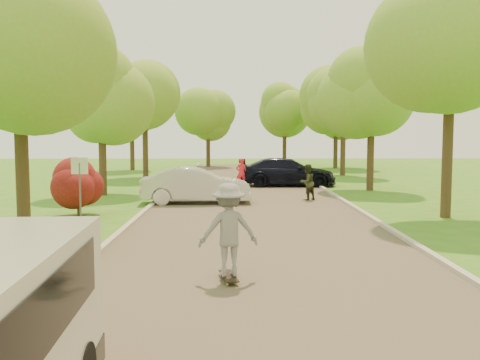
{
  "coord_description": "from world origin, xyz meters",
  "views": [
    {
      "loc": [
        -0.69,
        -13.66,
        2.96
      ],
      "look_at": [
        -0.48,
        5.42,
        1.3
      ],
      "focal_mm": 40.0,
      "sensor_mm": 36.0,
      "label": 1
    }
  ],
  "objects_px": {
    "street_sign": "(80,176)",
    "dark_sedan": "(287,172)",
    "longboard": "(229,276)",
    "person_olive": "(307,182)",
    "person_striped": "(241,173)",
    "skateboarder": "(228,230)",
    "silver_sedan": "(196,185)"
  },
  "relations": [
    {
      "from": "dark_sedan",
      "to": "person_olive",
      "type": "height_order",
      "value": "person_olive"
    },
    {
      "from": "longboard",
      "to": "person_olive",
      "type": "xyz_separation_m",
      "value": [
        3.36,
        13.01,
        0.7
      ]
    },
    {
      "from": "skateboarder",
      "to": "person_olive",
      "type": "bearing_deg",
      "value": -114.91
    },
    {
      "from": "dark_sedan",
      "to": "longboard",
      "type": "bearing_deg",
      "value": 172.14
    },
    {
      "from": "street_sign",
      "to": "skateboarder",
      "type": "bearing_deg",
      "value": -55.06
    },
    {
      "from": "longboard",
      "to": "skateboarder",
      "type": "bearing_deg",
      "value": 65.51
    },
    {
      "from": "dark_sedan",
      "to": "skateboarder",
      "type": "bearing_deg",
      "value": 172.14
    },
    {
      "from": "longboard",
      "to": "dark_sedan",
      "type": "bearing_deg",
      "value": -109.49
    },
    {
      "from": "longboard",
      "to": "person_olive",
      "type": "bearing_deg",
      "value": -114.91
    },
    {
      "from": "skateboarder",
      "to": "person_striped",
      "type": "bearing_deg",
      "value": -102.04
    },
    {
      "from": "skateboarder",
      "to": "person_striped",
      "type": "height_order",
      "value": "skateboarder"
    },
    {
      "from": "dark_sedan",
      "to": "skateboarder",
      "type": "distance_m",
      "value": 19.77
    },
    {
      "from": "dark_sedan",
      "to": "skateboarder",
      "type": "height_order",
      "value": "skateboarder"
    },
    {
      "from": "person_striped",
      "to": "person_olive",
      "type": "distance_m",
      "value": 6.35
    },
    {
      "from": "longboard",
      "to": "skateboarder",
      "type": "height_order",
      "value": "skateboarder"
    },
    {
      "from": "street_sign",
      "to": "silver_sedan",
      "type": "distance_m",
      "value": 6.09
    },
    {
      "from": "person_striped",
      "to": "person_olive",
      "type": "bearing_deg",
      "value": 112.28
    },
    {
      "from": "street_sign",
      "to": "longboard",
      "type": "bearing_deg",
      "value": -55.06
    },
    {
      "from": "street_sign",
      "to": "dark_sedan",
      "type": "distance_m",
      "value": 14.81
    },
    {
      "from": "skateboarder",
      "to": "person_olive",
      "type": "distance_m",
      "value": 13.44
    },
    {
      "from": "street_sign",
      "to": "longboard",
      "type": "xyz_separation_m",
      "value": [
        4.99,
        -7.15,
        -1.46
      ]
    },
    {
      "from": "longboard",
      "to": "person_olive",
      "type": "distance_m",
      "value": 13.45
    },
    {
      "from": "street_sign",
      "to": "person_striped",
      "type": "xyz_separation_m",
      "value": [
        5.51,
        11.55,
        -0.76
      ]
    },
    {
      "from": "longboard",
      "to": "person_olive",
      "type": "height_order",
      "value": "person_olive"
    },
    {
      "from": "silver_sedan",
      "to": "longboard",
      "type": "height_order",
      "value": "silver_sedan"
    },
    {
      "from": "dark_sedan",
      "to": "person_striped",
      "type": "xyz_separation_m",
      "value": [
        -2.59,
        -0.83,
        0.02
      ]
    },
    {
      "from": "dark_sedan",
      "to": "longboard",
      "type": "height_order",
      "value": "dark_sedan"
    },
    {
      "from": "silver_sedan",
      "to": "dark_sedan",
      "type": "height_order",
      "value": "dark_sedan"
    },
    {
      "from": "silver_sedan",
      "to": "dark_sedan",
      "type": "xyz_separation_m",
      "value": [
        4.6,
        7.45,
        0.03
      ]
    },
    {
      "from": "person_olive",
      "to": "person_striped",
      "type": "bearing_deg",
      "value": -100.08
    },
    {
      "from": "longboard",
      "to": "skateboarder",
      "type": "xyz_separation_m",
      "value": [
        -0.0,
        -0.0,
        0.95
      ]
    },
    {
      "from": "dark_sedan",
      "to": "skateboarder",
      "type": "relative_size",
      "value": 2.93
    }
  ]
}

